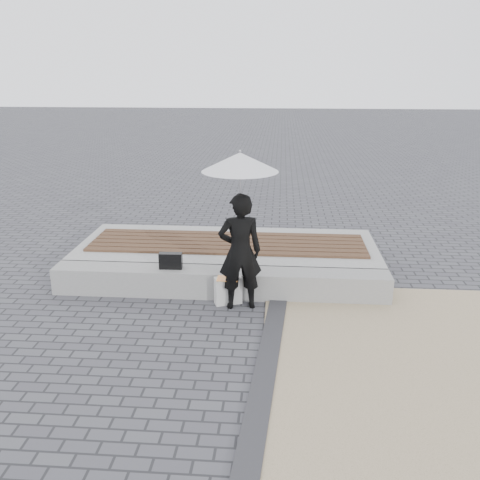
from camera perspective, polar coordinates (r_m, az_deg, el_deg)
name	(u,v)px	position (r m, az deg, el deg)	size (l,w,h in m)	color
ground	(205,348)	(6.53, -3.84, -11.61)	(80.00, 80.00, 0.00)	#48484C
edging_band	(265,372)	(6.04, 2.74, -14.10)	(0.25, 5.20, 0.04)	#2F2F32
seating_ledge	(220,282)	(7.87, -2.22, -4.58)	(5.00, 0.45, 0.40)	gray
timber_platform	(228,255)	(8.98, -1.34, -1.63)	(5.00, 2.00, 0.40)	#A1A29D
timber_decking	(228,243)	(8.91, -1.35, -0.30)	(4.60, 1.20, 0.04)	brown
woman	(240,252)	(7.24, 0.00, -1.28)	(0.60, 0.40, 1.66)	black
parasol	(240,162)	(6.93, 0.00, 8.44)	(1.02, 1.02, 1.30)	#B0AFB4
handbag	(171,261)	(7.86, -7.51, -2.25)	(0.34, 0.12, 0.24)	black
canvas_tote	(228,290)	(7.58, -1.30, -5.48)	(0.38, 0.16, 0.40)	beige
magazine	(228,278)	(7.46, -1.35, -4.19)	(0.30, 0.22, 0.01)	#F35F3F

